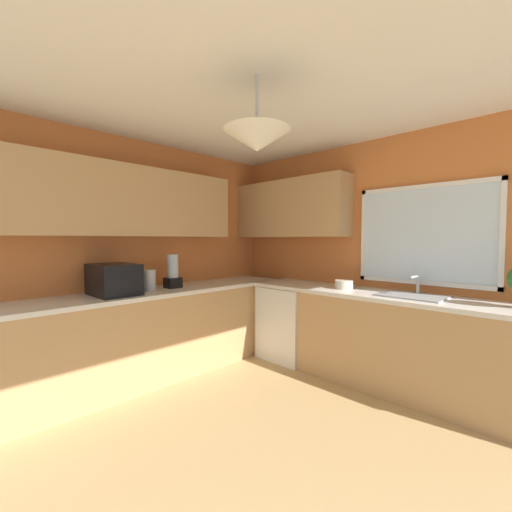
{
  "coord_description": "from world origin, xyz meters",
  "views": [
    {
      "loc": [
        1.53,
        -1.58,
        1.42
      ],
      "look_at": [
        -0.78,
        0.79,
        1.25
      ],
      "focal_mm": 23.33,
      "sensor_mm": 36.0,
      "label": 1
    }
  ],
  "objects_px": {
    "dishwasher": "(291,322)",
    "microwave": "(114,279)",
    "kettle": "(149,280)",
    "blender_appliance": "(173,273)",
    "bowl": "(344,284)",
    "sink_assembly": "(412,295)"
  },
  "relations": [
    {
      "from": "dishwasher",
      "to": "microwave",
      "type": "height_order",
      "value": "microwave"
    },
    {
      "from": "kettle",
      "to": "microwave",
      "type": "bearing_deg",
      "value": -93.3
    },
    {
      "from": "microwave",
      "to": "blender_appliance",
      "type": "bearing_deg",
      "value": 90.0
    },
    {
      "from": "bowl",
      "to": "dishwasher",
      "type": "bearing_deg",
      "value": -177.5
    },
    {
      "from": "sink_assembly",
      "to": "bowl",
      "type": "bearing_deg",
      "value": -179.42
    },
    {
      "from": "microwave",
      "to": "dishwasher",
      "type": "bearing_deg",
      "value": 70.17
    },
    {
      "from": "dishwasher",
      "to": "kettle",
      "type": "relative_size",
      "value": 3.97
    },
    {
      "from": "dishwasher",
      "to": "bowl",
      "type": "xyz_separation_m",
      "value": [
        0.69,
        0.03,
        0.52
      ]
    },
    {
      "from": "sink_assembly",
      "to": "blender_appliance",
      "type": "relative_size",
      "value": 1.56
    },
    {
      "from": "kettle",
      "to": "blender_appliance",
      "type": "bearing_deg",
      "value": 94.03
    },
    {
      "from": "sink_assembly",
      "to": "dishwasher",
      "type": "bearing_deg",
      "value": -178.46
    },
    {
      "from": "microwave",
      "to": "bowl",
      "type": "height_order",
      "value": "microwave"
    },
    {
      "from": "microwave",
      "to": "kettle",
      "type": "xyz_separation_m",
      "value": [
        0.02,
        0.35,
        -0.04
      ]
    },
    {
      "from": "kettle",
      "to": "sink_assembly",
      "type": "distance_m",
      "value": 2.53
    },
    {
      "from": "kettle",
      "to": "bowl",
      "type": "bearing_deg",
      "value": 48.75
    },
    {
      "from": "kettle",
      "to": "sink_assembly",
      "type": "relative_size",
      "value": 0.38
    },
    {
      "from": "blender_appliance",
      "to": "dishwasher",
      "type": "bearing_deg",
      "value": 61.19
    },
    {
      "from": "dishwasher",
      "to": "microwave",
      "type": "bearing_deg",
      "value": -109.83
    },
    {
      "from": "bowl",
      "to": "microwave",
      "type": "bearing_deg",
      "value": -125.92
    },
    {
      "from": "kettle",
      "to": "bowl",
      "type": "relative_size",
      "value": 1.15
    },
    {
      "from": "kettle",
      "to": "bowl",
      "type": "height_order",
      "value": "kettle"
    },
    {
      "from": "sink_assembly",
      "to": "bowl",
      "type": "xyz_separation_m",
      "value": [
        -0.69,
        -0.01,
        0.03
      ]
    }
  ]
}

